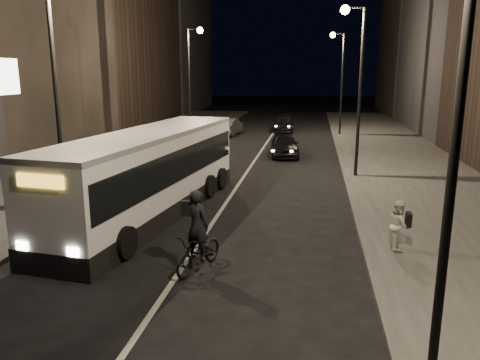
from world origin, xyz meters
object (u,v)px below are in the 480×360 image
at_px(city_bus, 150,170).
at_px(pedestrian_woman, 399,225).
at_px(streetlight_right_far, 339,70).
at_px(streetlight_left_far, 192,70).
at_px(cyclist_on_bicycle, 198,244).
at_px(car_mid, 229,126).
at_px(streetlight_right_mid, 356,69).
at_px(streetlight_left_near, 61,68).
at_px(car_far, 284,124).
at_px(car_near, 284,145).
at_px(streetlight_right_near, 445,66).

xyz_separation_m(city_bus, pedestrian_woman, (8.47, -2.60, -0.81)).
height_order(streetlight_right_far, streetlight_left_far, same).
bearing_deg(city_bus, cyclist_on_bicycle, -50.20).
relative_size(city_bus, car_mid, 2.76).
relative_size(streetlight_right_mid, pedestrian_woman, 5.52).
distance_m(streetlight_left_near, pedestrian_woman, 12.34).
bearing_deg(cyclist_on_bicycle, streetlight_right_mid, 87.99).
relative_size(streetlight_left_far, car_far, 1.80).
relative_size(streetlight_right_mid, car_near, 1.92).
relative_size(streetlight_right_near, streetlight_right_mid, 1.00).
height_order(pedestrian_woman, car_near, pedestrian_woman).
distance_m(streetlight_left_near, city_bus, 4.68).
xyz_separation_m(streetlight_right_far, car_mid, (-8.93, -0.86, -4.65)).
bearing_deg(car_mid, car_near, 124.44).
bearing_deg(car_near, streetlight_right_far, 63.73).
distance_m(streetlight_left_far, pedestrian_woman, 23.42).
xyz_separation_m(streetlight_left_far, car_near, (6.99, -4.17, -4.64)).
bearing_deg(streetlight_left_near, streetlight_right_near, -36.88).
distance_m(streetlight_left_far, city_bus, 18.01).
xyz_separation_m(streetlight_right_far, streetlight_left_far, (-10.66, -6.00, 0.00)).
bearing_deg(streetlight_right_near, city_bus, 132.22).
height_order(streetlight_right_mid, streetlight_right_far, same).
distance_m(streetlight_right_far, car_near, 11.77).
bearing_deg(streetlight_left_far, streetlight_right_near, -67.70).
height_order(streetlight_left_far, cyclist_on_bicycle, streetlight_left_far).
distance_m(streetlight_left_near, car_mid, 23.67).
xyz_separation_m(city_bus, car_mid, (-1.13, 22.54, -1.00)).
xyz_separation_m(streetlight_right_near, city_bus, (-7.80, 8.60, -3.65)).
xyz_separation_m(cyclist_on_bicycle, car_mid, (-4.10, 27.23, -0.06)).
bearing_deg(streetlight_right_far, streetlight_right_mid, -90.00).
bearing_deg(car_far, cyclist_on_bicycle, -91.86).
xyz_separation_m(streetlight_left_far, city_bus, (2.86, -17.40, -3.65)).
xyz_separation_m(streetlight_left_near, pedestrian_woman, (11.33, -2.00, -4.47)).
bearing_deg(car_far, streetlight_right_mid, -77.57).
xyz_separation_m(cyclist_on_bicycle, car_far, (0.30, 30.65, -0.11)).
relative_size(streetlight_left_near, pedestrian_woman, 5.52).
bearing_deg(streetlight_left_near, streetlight_left_far, 90.00).
bearing_deg(pedestrian_woman, streetlight_left_far, 25.61).
relative_size(streetlight_right_far, car_far, 1.80).
height_order(streetlight_left_far, city_bus, streetlight_left_far).
height_order(streetlight_right_far, car_mid, streetlight_right_far).
bearing_deg(streetlight_right_mid, cyclist_on_bicycle, -111.78).
relative_size(streetlight_right_near, streetlight_left_far, 1.00).
bearing_deg(streetlight_left_far, car_near, -30.82).
xyz_separation_m(streetlight_right_far, pedestrian_woman, (0.66, -26.00, -4.47)).
bearing_deg(streetlight_right_near, streetlight_right_far, 90.00).
bearing_deg(cyclist_on_bicycle, pedestrian_woman, 40.60).
bearing_deg(car_near, streetlight_left_near, -123.25).
xyz_separation_m(streetlight_right_mid, city_bus, (-7.80, -7.40, -3.65)).
distance_m(car_mid, car_far, 5.57).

